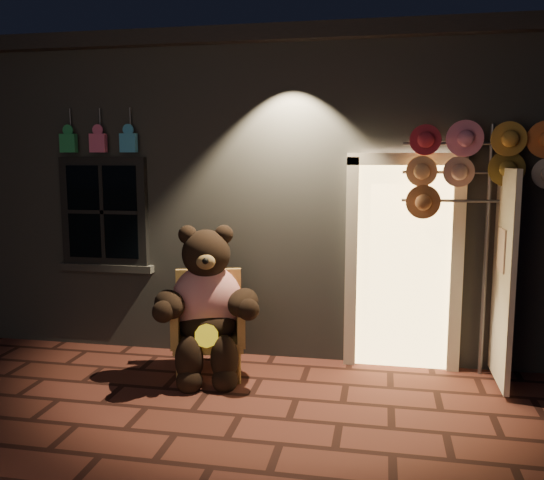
# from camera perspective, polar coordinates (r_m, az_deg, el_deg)

# --- Properties ---
(ground) EXTENTS (60.00, 60.00, 0.00)m
(ground) POSITION_cam_1_polar(r_m,az_deg,el_deg) (5.05, -3.22, -16.96)
(ground) COLOR #592A22
(ground) RESTS_ON ground
(shop_building) EXTENTS (7.30, 5.95, 3.51)m
(shop_building) POSITION_cam_1_polar(r_m,az_deg,el_deg) (8.51, 3.29, 5.38)
(shop_building) COLOR slate
(shop_building) RESTS_ON ground
(wicker_armchair) EXTENTS (0.83, 0.79, 1.01)m
(wicker_armchair) POSITION_cam_1_polar(r_m,az_deg,el_deg) (5.85, -6.29, -8.14)
(wicker_armchair) COLOR #B18844
(wicker_armchair) RESTS_ON ground
(teddy_bear) EXTENTS (1.07, 0.97, 1.53)m
(teddy_bear) POSITION_cam_1_polar(r_m,az_deg,el_deg) (5.67, -6.48, -6.38)
(teddy_bear) COLOR red
(teddy_bear) RESTS_ON ground
(hat_rack) EXTENTS (1.43, 0.22, 2.48)m
(hat_rack) POSITION_cam_1_polar(r_m,az_deg,el_deg) (5.77, 19.60, 6.95)
(hat_rack) COLOR #59595E
(hat_rack) RESTS_ON ground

